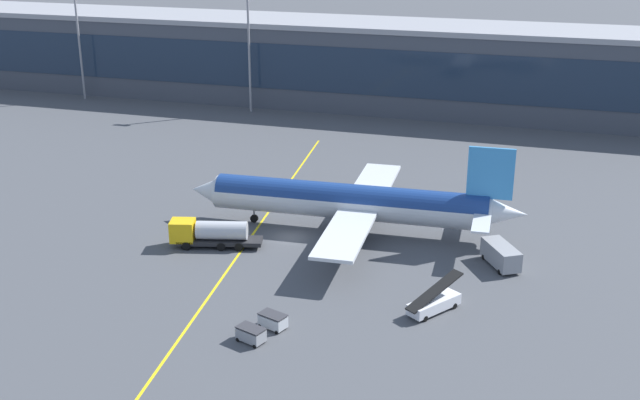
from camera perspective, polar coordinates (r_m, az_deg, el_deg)
The scene contains 11 objects.
ground_plane at distance 97.57m, azimuth -2.13°, elevation -2.69°, with size 700.00×700.00×0.00m, color #47494F.
apron_lead_in_line at distance 100.92m, azimuth -4.46°, elevation -1.94°, with size 0.30×80.00×0.01m, color yellow.
terminal_building at distance 161.58m, azimuth 3.54°, elevation 9.69°, with size 190.49×18.99×16.70m.
main_airliner at distance 97.96m, azimuth 2.26°, elevation -0.12°, with size 42.24×33.29×12.03m.
fuel_tanker at distance 95.21m, azimuth -7.89°, elevation -2.35°, with size 11.08×5.13×3.25m.
belt_loader at distance 80.76m, azimuth 8.16°, elevation -7.29°, with size 4.99×6.45×3.49m.
lavatory_truck at distance 91.84m, azimuth 12.78°, elevation -3.78°, with size 4.98×6.15×2.50m.
baggage_cart_0 at distance 75.23m, azimuth -4.96°, elevation -9.54°, with size 3.01×2.34×1.48m.
baggage_cart_1 at distance 77.33m, azimuth -3.39°, elevation -8.61°, with size 3.01×2.34×1.48m.
apron_light_mast_0 at distance 172.78m, azimuth -16.97°, elevation 11.93°, with size 2.80×0.50×26.73m.
apron_light_mast_2 at distance 155.62m, azimuth -5.12°, elevation 11.36°, with size 2.80×0.50×24.10m.
Camera 1 is at (29.58, -84.77, 38.20)m, focal length 44.71 mm.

